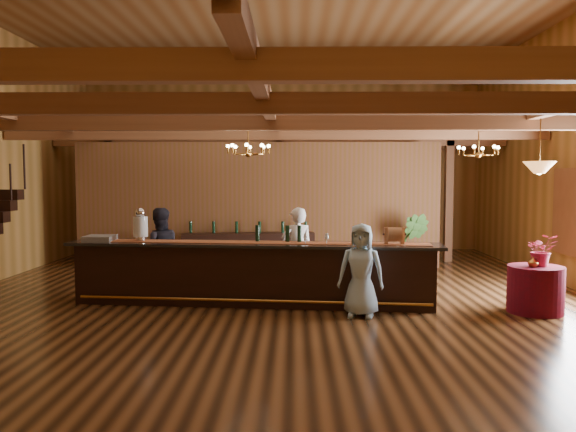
{
  "coord_description": "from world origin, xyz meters",
  "views": [
    {
      "loc": [
        0.41,
        -10.4,
        2.25
      ],
      "look_at": [
        0.29,
        0.48,
        1.49
      ],
      "focal_mm": 35.0,
      "sensor_mm": 36.0,
      "label": 1
    }
  ],
  "objects_px": {
    "round_table": "(535,289)",
    "guest": "(361,270)",
    "backbar_shelf": "(248,251)",
    "staff_second": "(159,251)",
    "tasting_bar": "(253,273)",
    "bartender": "(297,251)",
    "beverage_dispenser": "(140,225)",
    "floor_plant": "(412,242)",
    "chandelier_right": "(478,150)",
    "chandelier_left": "(248,149)",
    "raffle_drum": "(394,235)",
    "pendant_lamp": "(539,167)"
  },
  "relations": [
    {
      "from": "round_table",
      "to": "guest",
      "type": "height_order",
      "value": "guest"
    },
    {
      "from": "backbar_shelf",
      "to": "staff_second",
      "type": "bearing_deg",
      "value": -126.35
    },
    {
      "from": "tasting_bar",
      "to": "bartender",
      "type": "xyz_separation_m",
      "value": [
        0.78,
        0.84,
        0.28
      ]
    },
    {
      "from": "beverage_dispenser",
      "to": "guest",
      "type": "bearing_deg",
      "value": -15.92
    },
    {
      "from": "floor_plant",
      "to": "round_table",
      "type": "bearing_deg",
      "value": -73.81
    },
    {
      "from": "round_table",
      "to": "chandelier_right",
      "type": "bearing_deg",
      "value": 102.62
    },
    {
      "from": "tasting_bar",
      "to": "chandelier_right",
      "type": "xyz_separation_m",
      "value": [
        4.32,
        1.26,
        2.21
      ]
    },
    {
      "from": "bartender",
      "to": "guest",
      "type": "relative_size",
      "value": 1.11
    },
    {
      "from": "beverage_dispenser",
      "to": "backbar_shelf",
      "type": "bearing_deg",
      "value": 64.34
    },
    {
      "from": "chandelier_left",
      "to": "chandelier_right",
      "type": "distance_m",
      "value": 4.48
    },
    {
      "from": "raffle_drum",
      "to": "guest",
      "type": "bearing_deg",
      "value": -138.06
    },
    {
      "from": "bartender",
      "to": "beverage_dispenser",
      "type": "bearing_deg",
      "value": -0.62
    },
    {
      "from": "chandelier_right",
      "to": "floor_plant",
      "type": "height_order",
      "value": "chandelier_right"
    },
    {
      "from": "beverage_dispenser",
      "to": "round_table",
      "type": "height_order",
      "value": "beverage_dispenser"
    },
    {
      "from": "chandelier_right",
      "to": "pendant_lamp",
      "type": "distance_m",
      "value": 1.89
    },
    {
      "from": "chandelier_right",
      "to": "pendant_lamp",
      "type": "relative_size",
      "value": 0.89
    },
    {
      "from": "round_table",
      "to": "staff_second",
      "type": "distance_m",
      "value": 6.73
    },
    {
      "from": "bartender",
      "to": "staff_second",
      "type": "height_order",
      "value": "bartender"
    },
    {
      "from": "backbar_shelf",
      "to": "round_table",
      "type": "distance_m",
      "value": 6.65
    },
    {
      "from": "raffle_drum",
      "to": "pendant_lamp",
      "type": "distance_m",
      "value": 2.58
    },
    {
      "from": "chandelier_right",
      "to": "bartender",
      "type": "relative_size",
      "value": 0.48
    },
    {
      "from": "chandelier_left",
      "to": "guest",
      "type": "height_order",
      "value": "chandelier_left"
    },
    {
      "from": "beverage_dispenser",
      "to": "round_table",
      "type": "distance_m",
      "value": 6.89
    },
    {
      "from": "tasting_bar",
      "to": "pendant_lamp",
      "type": "height_order",
      "value": "pendant_lamp"
    },
    {
      "from": "raffle_drum",
      "to": "staff_second",
      "type": "distance_m",
      "value": 4.44
    },
    {
      "from": "pendant_lamp",
      "to": "floor_plant",
      "type": "xyz_separation_m",
      "value": [
        -1.19,
        4.11,
        -1.71
      ]
    },
    {
      "from": "round_table",
      "to": "pendant_lamp",
      "type": "distance_m",
      "value": 2.01
    },
    {
      "from": "raffle_drum",
      "to": "backbar_shelf",
      "type": "bearing_deg",
      "value": 125.28
    },
    {
      "from": "chandelier_left",
      "to": "staff_second",
      "type": "bearing_deg",
      "value": 176.77
    },
    {
      "from": "beverage_dispenser",
      "to": "pendant_lamp",
      "type": "height_order",
      "value": "pendant_lamp"
    },
    {
      "from": "raffle_drum",
      "to": "bartender",
      "type": "height_order",
      "value": "bartender"
    },
    {
      "from": "round_table",
      "to": "floor_plant",
      "type": "height_order",
      "value": "floor_plant"
    },
    {
      "from": "backbar_shelf",
      "to": "staff_second",
      "type": "distance_m",
      "value": 3.24
    },
    {
      "from": "beverage_dispenser",
      "to": "chandelier_left",
      "type": "xyz_separation_m",
      "value": [
        1.91,
        0.48,
        1.38
      ]
    },
    {
      "from": "tasting_bar",
      "to": "beverage_dispenser",
      "type": "bearing_deg",
      "value": 178.51
    },
    {
      "from": "tasting_bar",
      "to": "raffle_drum",
      "type": "relative_size",
      "value": 19.44
    },
    {
      "from": "chandelier_left",
      "to": "chandelier_right",
      "type": "xyz_separation_m",
      "value": [
        4.45,
        0.53,
        -0.0
      ]
    },
    {
      "from": "backbar_shelf",
      "to": "chandelier_left",
      "type": "bearing_deg",
      "value": -94.4
    },
    {
      "from": "backbar_shelf",
      "to": "beverage_dispenser",
      "type": "bearing_deg",
      "value": -125.01
    },
    {
      "from": "floor_plant",
      "to": "tasting_bar",
      "type": "bearing_deg",
      "value": -134.9
    },
    {
      "from": "chandelier_left",
      "to": "bartender",
      "type": "bearing_deg",
      "value": 6.78
    },
    {
      "from": "floor_plant",
      "to": "raffle_drum",
      "type": "bearing_deg",
      "value": -106.08
    },
    {
      "from": "chandelier_right",
      "to": "pendant_lamp",
      "type": "bearing_deg",
      "value": -77.38
    },
    {
      "from": "round_table",
      "to": "pendant_lamp",
      "type": "xyz_separation_m",
      "value": [
        0.0,
        0.0,
        2.01
      ]
    },
    {
      "from": "chandelier_right",
      "to": "bartender",
      "type": "distance_m",
      "value": 4.05
    },
    {
      "from": "backbar_shelf",
      "to": "staff_second",
      "type": "xyz_separation_m",
      "value": [
        -1.46,
        -2.87,
        0.38
      ]
    },
    {
      "from": "bartender",
      "to": "floor_plant",
      "type": "relative_size",
      "value": 1.2
    },
    {
      "from": "pendant_lamp",
      "to": "floor_plant",
      "type": "height_order",
      "value": "pendant_lamp"
    },
    {
      "from": "backbar_shelf",
      "to": "pendant_lamp",
      "type": "xyz_separation_m",
      "value": [
        5.11,
        -4.25,
        1.95
      ]
    },
    {
      "from": "round_table",
      "to": "chandelier_right",
      "type": "height_order",
      "value": "chandelier_right"
    }
  ]
}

